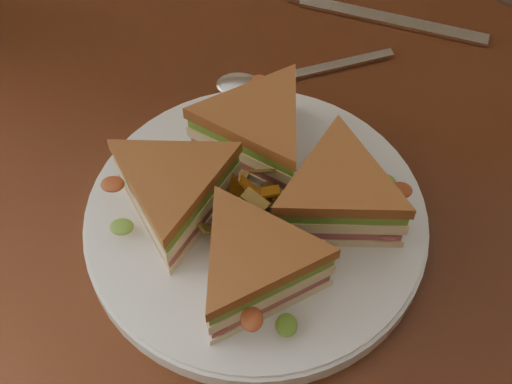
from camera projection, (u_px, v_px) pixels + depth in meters
table at (255, 180)px, 0.75m from camera, size 1.20×0.80×0.75m
plate at (256, 221)px, 0.59m from camera, size 0.28×0.28×0.02m
sandwich_wedges at (256, 196)px, 0.56m from camera, size 0.26×0.26×0.06m
crisps_mound at (256, 199)px, 0.57m from camera, size 0.09×0.09×0.05m
spoon at (263, 81)px, 0.69m from camera, size 0.17×0.09×0.01m
knife at (379, 18)px, 0.75m from camera, size 0.21×0.05×0.00m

